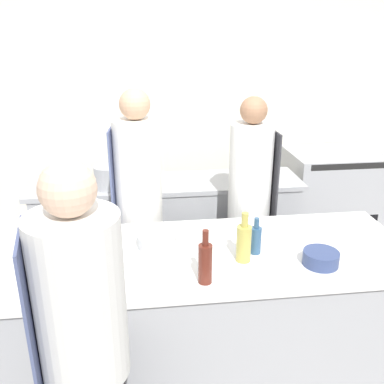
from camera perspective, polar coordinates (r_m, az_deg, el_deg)
ground_plane at (r=3.12m, az=0.87°, el=-22.94°), size 16.00×16.00×0.00m
wall_back at (r=4.43m, az=-2.91°, el=11.06°), size 8.00×0.06×2.80m
prep_counter at (r=2.82m, az=0.92°, el=-16.18°), size 2.56×0.91×0.92m
pass_counter at (r=3.89m, az=-3.19°, el=-4.96°), size 2.35×0.55×0.92m
oven_range at (r=4.70m, az=17.80°, el=-0.79°), size 0.90×0.71×1.00m
chef_at_prep_near at (r=1.99m, az=-14.02°, el=-20.53°), size 0.40×0.39×1.73m
chef_at_stove at (r=3.32m, az=7.62°, el=-2.12°), size 0.33×0.32×1.72m
chef_at_pass_far at (r=3.17m, az=-7.04°, el=-2.49°), size 0.36×0.34×1.79m
bottle_olive_oil at (r=2.44m, az=6.92°, el=-6.64°), size 0.08×0.08×0.30m
bottle_vinegar at (r=2.57m, az=-17.12°, el=-6.55°), size 0.07×0.07×0.25m
bottle_wine at (r=2.21m, az=-11.43°, el=-11.24°), size 0.07×0.07×0.21m
bottle_cooking_oil at (r=2.55m, az=8.49°, el=-6.24°), size 0.07×0.07×0.23m
bottle_sauce at (r=2.23m, az=1.77°, el=-9.32°), size 0.07×0.07×0.30m
bowl_mixing_large at (r=2.53m, az=16.79°, el=-8.43°), size 0.20×0.20×0.08m
bowl_prep_small at (r=2.63m, az=-4.72°, el=-6.36°), size 0.25×0.25×0.08m
cup at (r=2.79m, az=-14.54°, el=-5.25°), size 0.08×0.08×0.09m
cutting_board at (r=2.52m, az=-11.41°, el=-8.98°), size 0.37×0.25×0.01m
stockpot at (r=3.60m, az=-10.98°, el=1.99°), size 0.25×0.25×0.19m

